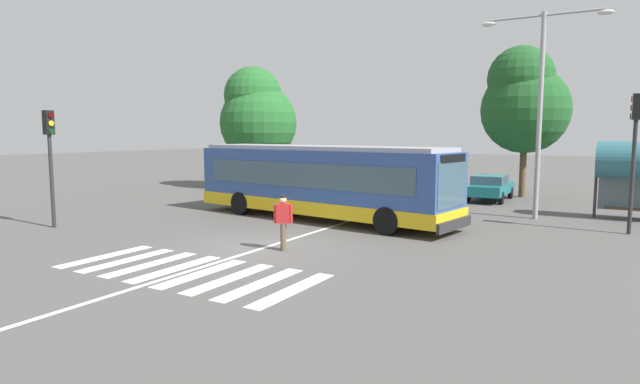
{
  "coord_description": "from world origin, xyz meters",
  "views": [
    {
      "loc": [
        9.82,
        -13.24,
        3.56
      ],
      "look_at": [
        -0.48,
        4.29,
        1.3
      ],
      "focal_mm": 29.56,
      "sensor_mm": 36.0,
      "label": 1
    }
  ],
  "objects_px": {
    "pedestrian_crossing_street": "(283,219)",
    "parked_car_silver": "(440,183)",
    "parked_car_teal": "(490,186)",
    "traffic_light_near_corner": "(50,149)",
    "city_transit_bus": "(320,181)",
    "parked_car_black": "(398,182)",
    "background_tree_right": "(524,101)",
    "traffic_light_far_corner": "(635,141)",
    "twin_arm_street_lamp": "(541,91)",
    "parked_car_charcoal": "(355,179)",
    "background_tree_left": "(257,115)"
  },
  "relations": [
    {
      "from": "parked_car_teal",
      "to": "background_tree_right",
      "type": "distance_m",
      "value": 5.33
    },
    {
      "from": "parked_car_teal",
      "to": "traffic_light_far_corner",
      "type": "distance_m",
      "value": 10.05
    },
    {
      "from": "parked_car_black",
      "to": "twin_arm_street_lamp",
      "type": "relative_size",
      "value": 0.55
    },
    {
      "from": "traffic_light_far_corner",
      "to": "background_tree_left",
      "type": "xyz_separation_m",
      "value": [
        -21.01,
        5.99,
        1.45
      ]
    },
    {
      "from": "parked_car_teal",
      "to": "parked_car_silver",
      "type": "bearing_deg",
      "value": 177.21
    },
    {
      "from": "parked_car_black",
      "to": "parked_car_teal",
      "type": "distance_m",
      "value": 5.28
    },
    {
      "from": "pedestrian_crossing_street",
      "to": "twin_arm_street_lamp",
      "type": "relative_size",
      "value": 0.2
    },
    {
      "from": "parked_car_teal",
      "to": "traffic_light_near_corner",
      "type": "xyz_separation_m",
      "value": [
        -12.43,
        -16.81,
        2.22
      ]
    },
    {
      "from": "parked_car_silver",
      "to": "background_tree_left",
      "type": "xyz_separation_m",
      "value": [
        -11.79,
        -1.4,
        3.99
      ]
    },
    {
      "from": "pedestrian_crossing_street",
      "to": "parked_car_silver",
      "type": "bearing_deg",
      "value": 90.33
    },
    {
      "from": "parked_car_black",
      "to": "traffic_light_near_corner",
      "type": "bearing_deg",
      "value": -113.0
    },
    {
      "from": "pedestrian_crossing_street",
      "to": "parked_car_teal",
      "type": "bearing_deg",
      "value": 80.36
    },
    {
      "from": "parked_car_black",
      "to": "parked_car_teal",
      "type": "height_order",
      "value": "same"
    },
    {
      "from": "parked_car_silver",
      "to": "traffic_light_far_corner",
      "type": "height_order",
      "value": "traffic_light_far_corner"
    },
    {
      "from": "background_tree_right",
      "to": "parked_car_charcoal",
      "type": "bearing_deg",
      "value": -166.39
    },
    {
      "from": "city_transit_bus",
      "to": "twin_arm_street_lamp",
      "type": "height_order",
      "value": "twin_arm_street_lamp"
    },
    {
      "from": "parked_car_charcoal",
      "to": "traffic_light_near_corner",
      "type": "distance_m",
      "value": 17.68
    },
    {
      "from": "pedestrian_crossing_street",
      "to": "parked_car_teal",
      "type": "distance_m",
      "value": 15.87
    },
    {
      "from": "parked_car_charcoal",
      "to": "traffic_light_far_corner",
      "type": "distance_m",
      "value": 16.59
    },
    {
      "from": "pedestrian_crossing_street",
      "to": "background_tree_left",
      "type": "bearing_deg",
      "value": 129.57
    },
    {
      "from": "twin_arm_street_lamp",
      "to": "traffic_light_near_corner",
      "type": "bearing_deg",
      "value": -143.44
    },
    {
      "from": "twin_arm_street_lamp",
      "to": "parked_car_charcoal",
      "type": "bearing_deg",
      "value": 153.8
    },
    {
      "from": "parked_car_silver",
      "to": "parked_car_charcoal",
      "type": "bearing_deg",
      "value": 179.34
    },
    {
      "from": "parked_car_silver",
      "to": "traffic_light_far_corner",
      "type": "bearing_deg",
      "value": -38.71
    },
    {
      "from": "background_tree_right",
      "to": "traffic_light_far_corner",
      "type": "bearing_deg",
      "value": -61.2
    },
    {
      "from": "parked_car_black",
      "to": "background_tree_right",
      "type": "height_order",
      "value": "background_tree_right"
    },
    {
      "from": "parked_car_black",
      "to": "background_tree_right",
      "type": "relative_size",
      "value": 0.56
    },
    {
      "from": "traffic_light_far_corner",
      "to": "twin_arm_street_lamp",
      "type": "relative_size",
      "value": 0.58
    },
    {
      "from": "parked_car_black",
      "to": "twin_arm_street_lamp",
      "type": "xyz_separation_m",
      "value": [
        8.35,
        -5.35,
        4.51
      ]
    },
    {
      "from": "pedestrian_crossing_street",
      "to": "parked_car_silver",
      "type": "relative_size",
      "value": 0.37
    },
    {
      "from": "traffic_light_near_corner",
      "to": "city_transit_bus",
      "type": "bearing_deg",
      "value": 41.15
    },
    {
      "from": "parked_car_silver",
      "to": "traffic_light_near_corner",
      "type": "distance_m",
      "value": 19.64
    },
    {
      "from": "city_transit_bus",
      "to": "parked_car_black",
      "type": "bearing_deg",
      "value": 93.54
    },
    {
      "from": "parked_car_teal",
      "to": "twin_arm_street_lamp",
      "type": "height_order",
      "value": "twin_arm_street_lamp"
    },
    {
      "from": "twin_arm_street_lamp",
      "to": "background_tree_right",
      "type": "xyz_separation_m",
      "value": [
        -1.93,
        7.76,
        0.08
      ]
    },
    {
      "from": "pedestrian_crossing_street",
      "to": "parked_car_silver",
      "type": "distance_m",
      "value": 15.78
    },
    {
      "from": "parked_car_charcoal",
      "to": "background_tree_left",
      "type": "bearing_deg",
      "value": -167.14
    },
    {
      "from": "city_transit_bus",
      "to": "traffic_light_near_corner",
      "type": "relative_size",
      "value": 2.77
    },
    {
      "from": "parked_car_silver",
      "to": "parked_car_teal",
      "type": "xyz_separation_m",
      "value": [
        2.75,
        -0.13,
        0.0
      ]
    },
    {
      "from": "traffic_light_far_corner",
      "to": "twin_arm_street_lamp",
      "type": "bearing_deg",
      "value": 150.32
    },
    {
      "from": "traffic_light_far_corner",
      "to": "pedestrian_crossing_street",
      "type": "bearing_deg",
      "value": -137.42
    },
    {
      "from": "parked_car_teal",
      "to": "twin_arm_street_lamp",
      "type": "bearing_deg",
      "value": -60.03
    },
    {
      "from": "parked_car_teal",
      "to": "twin_arm_street_lamp",
      "type": "relative_size",
      "value": 0.54
    },
    {
      "from": "traffic_light_near_corner",
      "to": "pedestrian_crossing_street",
      "type": "bearing_deg",
      "value": 6.81
    },
    {
      "from": "parked_car_silver",
      "to": "traffic_light_near_corner",
      "type": "xyz_separation_m",
      "value": [
        -9.68,
        -16.94,
        2.22
      ]
    },
    {
      "from": "parked_car_silver",
      "to": "background_tree_right",
      "type": "xyz_separation_m",
      "value": [
        3.89,
        2.31,
        4.59
      ]
    },
    {
      "from": "parked_car_black",
      "to": "pedestrian_crossing_street",
      "type": "bearing_deg",
      "value": -80.49
    },
    {
      "from": "background_tree_left",
      "to": "background_tree_right",
      "type": "height_order",
      "value": "background_tree_right"
    },
    {
      "from": "city_transit_bus",
      "to": "parked_car_black",
      "type": "height_order",
      "value": "city_transit_bus"
    },
    {
      "from": "pedestrian_crossing_street",
      "to": "twin_arm_street_lamp",
      "type": "bearing_deg",
      "value": 61.0
    }
  ]
}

